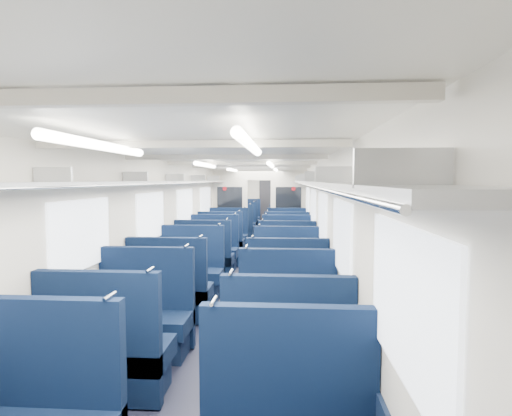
# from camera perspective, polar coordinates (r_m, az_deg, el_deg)

# --- Properties ---
(floor) EXTENTS (2.80, 18.00, 0.01)m
(floor) POSITION_cam_1_polar(r_m,az_deg,el_deg) (9.76, -0.72, -8.03)
(floor) COLOR black
(floor) RESTS_ON ground
(ceiling) EXTENTS (2.80, 18.00, 0.01)m
(ceiling) POSITION_cam_1_polar(r_m,az_deg,el_deg) (9.55, -0.73, 5.90)
(ceiling) COLOR silver
(ceiling) RESTS_ON wall_left
(wall_left) EXTENTS (0.02, 18.00, 2.35)m
(wall_left) POSITION_cam_1_polar(r_m,az_deg,el_deg) (9.80, -8.91, -1.07)
(wall_left) COLOR beige
(wall_left) RESTS_ON floor
(dado_left) EXTENTS (0.03, 17.90, 0.70)m
(dado_left) POSITION_cam_1_polar(r_m,az_deg,el_deg) (9.90, -8.77, -5.83)
(dado_left) COLOR black
(dado_left) RESTS_ON floor
(wall_right) EXTENTS (0.02, 18.00, 2.35)m
(wall_right) POSITION_cam_1_polar(r_m,az_deg,el_deg) (9.57, 7.66, -1.18)
(wall_right) COLOR beige
(wall_right) RESTS_ON floor
(dado_right) EXTENTS (0.03, 17.90, 0.70)m
(dado_right) POSITION_cam_1_polar(r_m,az_deg,el_deg) (9.67, 7.53, -6.05)
(dado_right) COLOR black
(dado_right) RESTS_ON floor
(wall_far) EXTENTS (2.80, 0.02, 2.35)m
(wall_far) POSITION_cam_1_polar(r_m,az_deg,el_deg) (18.55, 1.64, 1.28)
(wall_far) COLOR beige
(wall_far) RESTS_ON floor
(luggage_rack_left) EXTENTS (0.36, 17.40, 0.18)m
(luggage_rack_left) POSITION_cam_1_polar(r_m,az_deg,el_deg) (9.73, -7.88, 3.61)
(luggage_rack_left) COLOR #B2B5BA
(luggage_rack_left) RESTS_ON wall_left
(luggage_rack_right) EXTENTS (0.36, 17.40, 0.18)m
(luggage_rack_right) POSITION_cam_1_polar(r_m,az_deg,el_deg) (9.52, 6.58, 3.62)
(luggage_rack_right) COLOR #B2B5BA
(luggage_rack_right) RESTS_ON wall_right
(windows) EXTENTS (2.78, 15.60, 0.75)m
(windows) POSITION_cam_1_polar(r_m,az_deg,el_deg) (9.11, -0.97, 0.15)
(windows) COLOR white
(windows) RESTS_ON wall_left
(ceiling_fittings) EXTENTS (2.70, 16.06, 0.11)m
(ceiling_fittings) POSITION_cam_1_polar(r_m,az_deg,el_deg) (9.29, -0.87, 5.59)
(ceiling_fittings) COLOR beige
(ceiling_fittings) RESTS_ON ceiling
(end_door) EXTENTS (0.75, 0.06, 2.00)m
(end_door) POSITION_cam_1_polar(r_m,az_deg,el_deg) (18.50, 1.63, 0.73)
(end_door) COLOR black
(end_door) RESTS_ON floor
(bulkhead) EXTENTS (2.80, 0.10, 2.35)m
(bulkhead) POSITION_cam_1_polar(r_m,az_deg,el_deg) (12.47, 0.41, 0.29)
(bulkhead) COLOR beige
(bulkhead) RESTS_ON floor
(seat_4) EXTENTS (1.12, 0.62, 1.25)m
(seat_4) POSITION_cam_1_polar(r_m,az_deg,el_deg) (4.29, -19.74, -18.58)
(seat_4) COLOR #0B1A36
(seat_4) RESTS_ON floor
(seat_5) EXTENTS (1.12, 0.62, 1.25)m
(seat_5) POSITION_cam_1_polar(r_m,az_deg,el_deg) (3.92, 4.32, -20.58)
(seat_5) COLOR #0B1A36
(seat_5) RESTS_ON floor
(seat_6) EXTENTS (1.12, 0.62, 1.25)m
(seat_6) POSITION_cam_1_polar(r_m,az_deg,el_deg) (5.17, -15.11, -14.59)
(seat_6) COLOR #0B1A36
(seat_6) RESTS_ON floor
(seat_7) EXTENTS (1.12, 0.62, 1.25)m
(seat_7) POSITION_cam_1_polar(r_m,az_deg,el_deg) (4.88, 4.28, -15.57)
(seat_7) COLOR #0B1A36
(seat_7) RESTS_ON floor
(seat_8) EXTENTS (1.12, 0.62, 1.25)m
(seat_8) POSITION_cam_1_polar(r_m,az_deg,el_deg) (6.19, -11.61, -11.42)
(seat_8) COLOR #0B1A36
(seat_8) RESTS_ON floor
(seat_9) EXTENTS (1.12, 0.62, 1.25)m
(seat_9) POSITION_cam_1_polar(r_m,az_deg,el_deg) (6.02, 4.26, -11.80)
(seat_9) COLOR #0B1A36
(seat_9) RESTS_ON floor
(seat_10) EXTENTS (1.12, 0.62, 1.25)m
(seat_10) POSITION_cam_1_polar(r_m,az_deg,el_deg) (7.38, -8.91, -8.89)
(seat_10) COLOR #0B1A36
(seat_10) RESTS_ON floor
(seat_11) EXTENTS (1.12, 0.62, 1.25)m
(seat_11) POSITION_cam_1_polar(r_m,az_deg,el_deg) (7.14, 4.24, -9.30)
(seat_11) COLOR #0B1A36
(seat_11) RESTS_ON floor
(seat_12) EXTENTS (1.12, 0.62, 1.25)m
(seat_12) POSITION_cam_1_polar(r_m,az_deg,el_deg) (8.56, -7.03, -7.10)
(seat_12) COLOR #0B1A36
(seat_12) RESTS_ON floor
(seat_13) EXTENTS (1.12, 0.62, 1.25)m
(seat_13) POSITION_cam_1_polar(r_m,az_deg,el_deg) (8.37, 4.23, -7.34)
(seat_13) COLOR #0B1A36
(seat_13) RESTS_ON floor
(seat_14) EXTENTS (1.12, 0.62, 1.25)m
(seat_14) POSITION_cam_1_polar(r_m,az_deg,el_deg) (9.56, -5.83, -5.94)
(seat_14) COLOR #0B1A36
(seat_14) RESTS_ON floor
(seat_15) EXTENTS (1.12, 0.62, 1.25)m
(seat_15) POSITION_cam_1_polar(r_m,az_deg,el_deg) (9.42, 4.22, -6.08)
(seat_15) COLOR #0B1A36
(seat_15) RESTS_ON floor
(seat_16) EXTENTS (1.12, 0.62, 1.25)m
(seat_16) POSITION_cam_1_polar(r_m,az_deg,el_deg) (10.68, -4.75, -4.90)
(seat_16) COLOR #0B1A36
(seat_16) RESTS_ON floor
(seat_17) EXTENTS (1.12, 0.62, 1.25)m
(seat_17) POSITION_cam_1_polar(r_m,az_deg,el_deg) (10.64, 4.22, -4.93)
(seat_17) COLOR #0B1A36
(seat_17) RESTS_ON floor
(seat_18) EXTENTS (1.12, 0.62, 1.25)m
(seat_18) POSITION_cam_1_polar(r_m,az_deg,el_deg) (11.84, -3.87, -4.04)
(seat_18) COLOR #0B1A36
(seat_18) RESTS_ON floor
(seat_19) EXTENTS (1.12, 0.62, 1.25)m
(seat_19) POSITION_cam_1_polar(r_m,az_deg,el_deg) (11.74, 4.21, -4.10)
(seat_19) COLOR #0B1A36
(seat_19) RESTS_ON floor
(seat_20) EXTENTS (1.12, 0.62, 1.25)m
(seat_20) POSITION_cam_1_polar(r_m,az_deg,el_deg) (13.82, -2.70, -2.89)
(seat_20) COLOR #0B1A36
(seat_20) RESTS_ON floor
(seat_21) EXTENTS (1.12, 0.62, 1.25)m
(seat_21) POSITION_cam_1_polar(r_m,az_deg,el_deg) (13.71, 4.21, -2.96)
(seat_21) COLOR #0B1A36
(seat_21) RESTS_ON floor
(seat_22) EXTENTS (1.12, 0.62, 1.25)m
(seat_22) POSITION_cam_1_polar(r_m,az_deg,el_deg) (15.00, -2.16, -2.36)
(seat_22) COLOR #0B1A36
(seat_22) RESTS_ON floor
(seat_23) EXTENTS (1.12, 0.62, 1.25)m
(seat_23) POSITION_cam_1_polar(r_m,az_deg,el_deg) (14.83, 4.20, -2.44)
(seat_23) COLOR #0B1A36
(seat_23) RESTS_ON floor
(seat_24) EXTENTS (1.12, 0.62, 1.25)m
(seat_24) POSITION_cam_1_polar(r_m,az_deg,el_deg) (16.04, -1.74, -1.96)
(seat_24) COLOR #0B1A36
(seat_24) RESTS_ON floor
(seat_25) EXTENTS (1.12, 0.62, 1.25)m
(seat_25) POSITION_cam_1_polar(r_m,az_deg,el_deg) (16.06, 4.20, -1.96)
(seat_25) COLOR #0B1A36
(seat_25) RESTS_ON floor
(seat_26) EXTENTS (1.12, 0.62, 1.25)m
(seat_26) POSITION_cam_1_polar(r_m,az_deg,el_deg) (17.34, -1.30, -1.52)
(seat_26) COLOR #0B1A36
(seat_26) RESTS_ON floor
(seat_27) EXTENTS (1.12, 0.62, 1.25)m
(seat_27) POSITION_cam_1_polar(r_m,az_deg,el_deg) (17.19, 4.20, -1.58)
(seat_27) COLOR #0B1A36
(seat_27) RESTS_ON floor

